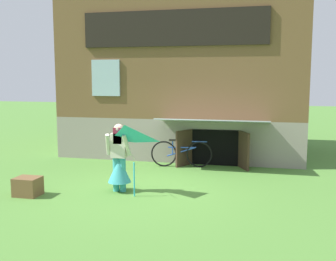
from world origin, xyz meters
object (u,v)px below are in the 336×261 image
(person, at_px, (119,163))
(kite, at_px, (125,143))
(wooden_crate, at_px, (28,186))
(bicycle_blue, at_px, (181,154))

(person, relative_size, kite, 1.06)
(person, relative_size, wooden_crate, 2.91)
(bicycle_blue, distance_m, wooden_crate, 4.48)
(person, bearing_deg, kite, -68.26)
(bicycle_blue, bearing_deg, wooden_crate, -134.43)
(kite, relative_size, wooden_crate, 2.75)
(bicycle_blue, xyz_separation_m, wooden_crate, (-2.68, -3.59, -0.19))
(kite, bearing_deg, wooden_crate, -173.79)
(bicycle_blue, bearing_deg, person, -114.55)
(person, distance_m, kite, 0.85)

